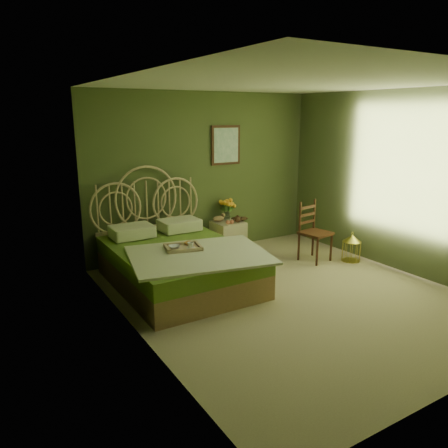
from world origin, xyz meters
TOP-DOWN VIEW (x-y plane):
  - floor at (0.00, 0.00)m, footprint 4.50×4.50m
  - ceiling at (0.00, 0.00)m, footprint 4.50×4.50m
  - wall_back at (0.00, 2.25)m, footprint 4.00×0.00m
  - wall_left at (-2.00, 0.00)m, footprint 0.00×4.50m
  - wall_right at (2.00, 0.00)m, footprint 0.00×4.50m
  - wall_art at (0.40, 2.22)m, footprint 0.54×0.04m
  - bed at (-1.04, 1.13)m, footprint 1.91×2.40m
  - nightstand at (0.30, 1.99)m, footprint 0.47×0.48m
  - chair at (1.22, 0.96)m, footprint 0.48×0.48m
  - birdcage at (1.70, 0.57)m, footprint 0.28×0.28m
  - book_lower at (0.48, 2.00)m, footprint 0.26×0.29m
  - book_upper at (0.48, 2.00)m, footprint 0.25×0.27m
  - cereal_bowl at (-1.17, 0.93)m, footprint 0.17×0.17m
  - coffee_cup at (-0.99, 0.82)m, footprint 0.09×0.09m

SIDE VIEW (x-z plane):
  - floor at x=0.00m, z-range 0.00..0.00m
  - birdcage at x=1.70m, z-range 0.00..0.42m
  - bed at x=-1.04m, z-range -0.42..1.07m
  - nightstand at x=0.30m, z-range -0.13..0.82m
  - chair at x=1.22m, z-range 0.05..0.99m
  - book_lower at x=0.48m, z-range 0.51..0.54m
  - book_upper at x=0.48m, z-range 0.54..0.55m
  - cereal_bowl at x=-1.17m, z-range 0.57..0.61m
  - coffee_cup at x=-0.99m, z-range 0.57..0.65m
  - wall_back at x=0.00m, z-range -0.70..3.30m
  - wall_left at x=-2.00m, z-range -0.95..3.55m
  - wall_right at x=2.00m, z-range -0.95..3.55m
  - wall_art at x=0.40m, z-range 1.43..2.07m
  - ceiling at x=0.00m, z-range 2.60..2.60m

